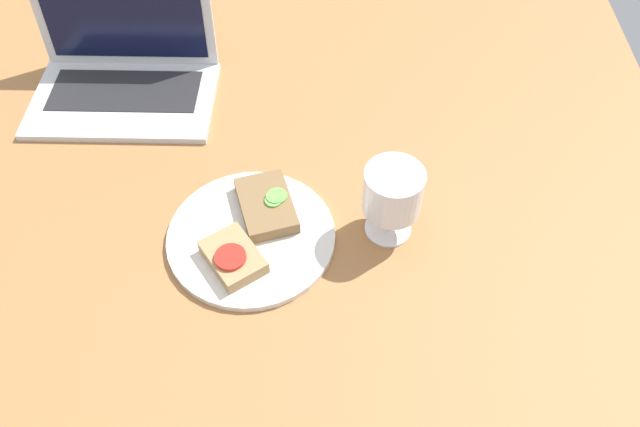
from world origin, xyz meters
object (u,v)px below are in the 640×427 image
sandwich_with_cucumber (267,204)px  laptop (124,65)px  sandwich_with_tomato (233,257)px  wine_glass (393,193)px  plate (251,237)px

sandwich_with_cucumber → laptop: size_ratio=0.41×
sandwich_with_tomato → sandwich_with_cucumber: (4.11, 9.94, -0.04)cm
wine_glass → laptop: bearing=145.2°
plate → wine_glass: (20.65, 2.28, 7.93)cm
sandwich_with_cucumber → wine_glass: size_ratio=1.06×
wine_glass → plate: bearing=-173.7°
plate → sandwich_with_tomato: sandwich_with_tomato is taller
sandwich_with_cucumber → sandwich_with_tomato: bearing=-112.4°
sandwich_with_tomato → sandwich_with_cucumber: bearing=67.6°
plate → sandwich_with_cucumber: sandwich_with_cucumber is taller
plate → sandwich_with_tomato: size_ratio=2.23×
sandwich_with_cucumber → wine_glass: wine_glass is taller
sandwich_with_cucumber → wine_glass: 19.76cm
sandwich_with_tomato → wine_glass: bearing=17.8°
sandwich_with_tomato → laptop: laptop is taller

